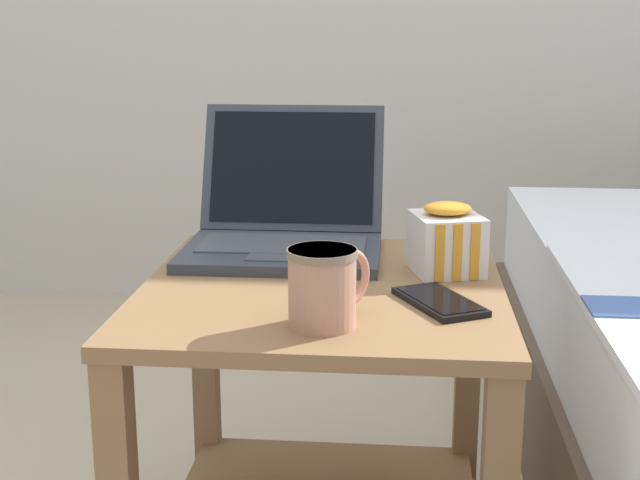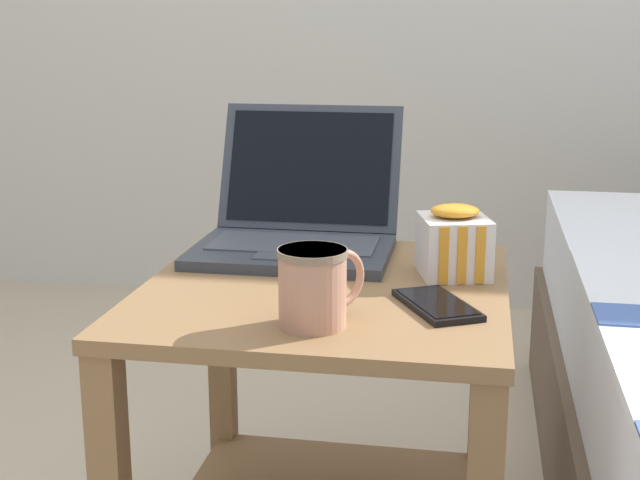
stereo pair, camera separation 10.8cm
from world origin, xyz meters
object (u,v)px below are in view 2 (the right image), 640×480
object	(u,v)px
laptop	(298,222)
cell_phone	(437,305)
mug_front_left	(315,283)
snack_bag	(454,243)

from	to	relation	value
laptop	cell_phone	xyz separation A→B (m)	(0.25, -0.28, -0.04)
mug_front_left	snack_bag	bearing A→B (deg)	57.59
snack_bag	cell_phone	world-z (taller)	snack_bag
cell_phone	mug_front_left	bearing A→B (deg)	-147.05
mug_front_left	cell_phone	world-z (taller)	mug_front_left
mug_front_left	snack_bag	size ratio (longest dim) A/B	0.92
mug_front_left	cell_phone	bearing A→B (deg)	32.95
cell_phone	snack_bag	bearing A→B (deg)	84.55
laptop	snack_bag	bearing A→B (deg)	-23.32
laptop	mug_front_left	world-z (taller)	laptop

